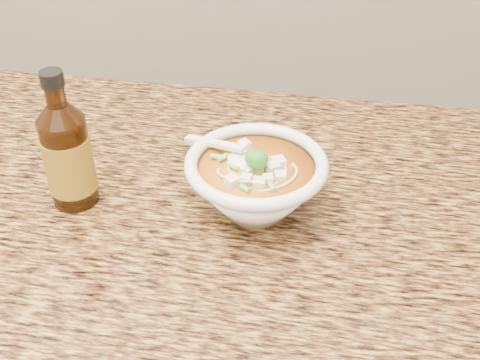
# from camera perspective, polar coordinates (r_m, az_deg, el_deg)

# --- Properties ---
(soup_bowl) EXTENTS (0.19, 0.18, 0.10)m
(soup_bowl) POSITION_cam_1_polar(r_m,az_deg,el_deg) (0.74, 1.50, -0.40)
(soup_bowl) COLOR white
(soup_bowl) RESTS_ON counter_slab
(hot_sauce_bottle) EXTENTS (0.07, 0.07, 0.18)m
(hot_sauce_bottle) POSITION_cam_1_polar(r_m,az_deg,el_deg) (0.77, -16.02, 2.24)
(hot_sauce_bottle) COLOR #381907
(hot_sauce_bottle) RESTS_ON counter_slab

